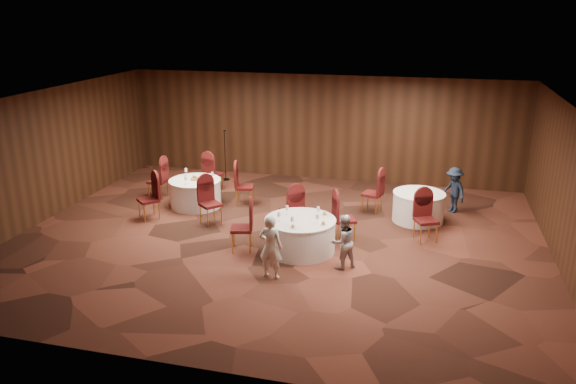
% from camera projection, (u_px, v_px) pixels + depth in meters
% --- Properties ---
extents(ground, '(12.00, 12.00, 0.00)m').
position_uv_depth(ground, '(278.00, 239.00, 12.98)').
color(ground, black).
rests_on(ground, ground).
extents(room_shell, '(12.00, 12.00, 12.00)m').
position_uv_depth(room_shell, '(277.00, 157.00, 12.36)').
color(room_shell, silver).
rests_on(room_shell, ground).
extents(table_main, '(1.55, 1.55, 0.74)m').
position_uv_depth(table_main, '(300.00, 235.00, 12.25)').
color(table_main, white).
rests_on(table_main, ground).
extents(table_left, '(1.37, 1.37, 0.74)m').
position_uv_depth(table_left, '(196.00, 193.00, 14.99)').
color(table_left, white).
rests_on(table_left, ground).
extents(table_right, '(1.28, 1.28, 0.74)m').
position_uv_depth(table_right, '(418.00, 207.00, 13.97)').
color(table_right, white).
rests_on(table_right, ground).
extents(chairs_main, '(2.77, 2.06, 1.00)m').
position_uv_depth(chairs_main, '(293.00, 219.00, 12.82)').
color(chairs_main, '#450F0D').
rests_on(chairs_main, ground).
extents(chairs_left, '(3.10, 3.22, 1.00)m').
position_uv_depth(chairs_left, '(195.00, 188.00, 14.97)').
color(chairs_left, '#450F0D').
rests_on(chairs_left, ground).
extents(chairs_right, '(2.06, 2.28, 1.00)m').
position_uv_depth(chairs_right, '(397.00, 206.00, 13.65)').
color(chairs_right, '#450F0D').
rests_on(chairs_right, ground).
extents(tabletop_main, '(1.07, 1.05, 0.22)m').
position_uv_depth(tabletop_main, '(305.00, 217.00, 11.98)').
color(tabletop_main, silver).
rests_on(tabletop_main, table_main).
extents(tabletop_left, '(0.92, 0.78, 0.22)m').
position_uv_depth(tabletop_left, '(195.00, 177.00, 14.85)').
color(tabletop_left, silver).
rests_on(tabletop_left, table_left).
extents(tabletop_right, '(0.08, 0.08, 0.22)m').
position_uv_depth(tabletop_right, '(427.00, 190.00, 13.56)').
color(tabletop_right, silver).
rests_on(tabletop_right, table_right).
extents(mic_stand, '(0.24, 0.24, 1.56)m').
position_uv_depth(mic_stand, '(225.00, 166.00, 17.27)').
color(mic_stand, black).
rests_on(mic_stand, ground).
extents(woman_a, '(0.51, 0.36, 1.31)m').
position_uv_depth(woman_a, '(271.00, 247.00, 10.95)').
color(woman_a, silver).
rests_on(woman_a, ground).
extents(woman_b, '(0.71, 0.70, 1.16)m').
position_uv_depth(woman_b, '(343.00, 242.00, 11.38)').
color(woman_b, '#B2B1B6').
rests_on(woman_b, ground).
extents(man_c, '(0.83, 0.88, 1.20)m').
position_uv_depth(man_c, '(454.00, 190.00, 14.51)').
color(man_c, '#151E2F').
rests_on(man_c, ground).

